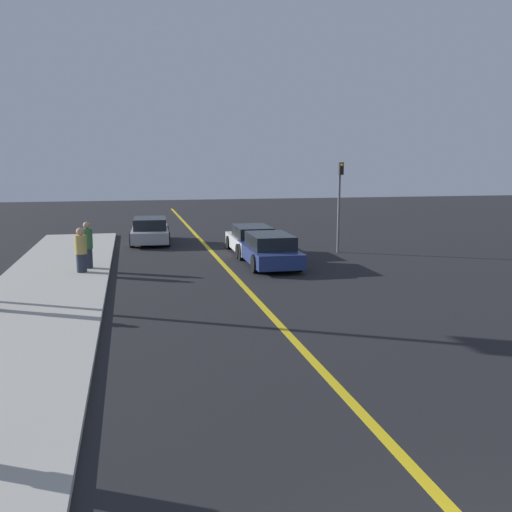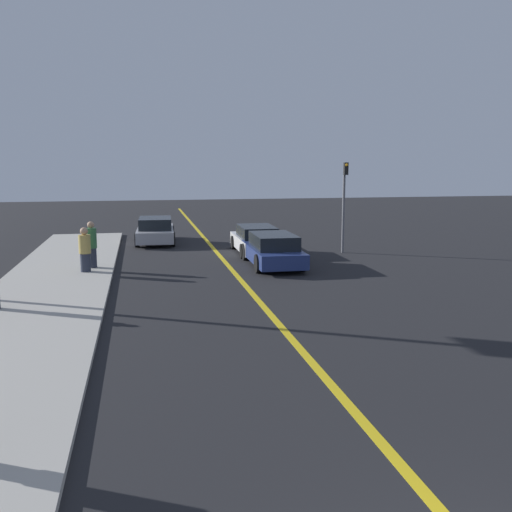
{
  "view_description": "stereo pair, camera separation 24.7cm",
  "coord_description": "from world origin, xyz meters",
  "px_view_note": "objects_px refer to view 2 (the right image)",
  "views": [
    {
      "loc": [
        -3.61,
        -3.25,
        4.09
      ],
      "look_at": [
        -0.56,
        10.56,
        1.76
      ],
      "focal_mm": 40.0,
      "sensor_mm": 36.0,
      "label": 1
    },
    {
      "loc": [
        -3.37,
        -3.3,
        4.09
      ],
      "look_at": [
        -0.56,
        10.56,
        1.76
      ],
      "focal_mm": 40.0,
      "sensor_mm": 36.0,
      "label": 2
    }
  ],
  "objects_px": {
    "traffic_light": "(344,198)",
    "car_near_right_lane": "(273,250)",
    "car_ahead_center": "(256,240)",
    "car_far_distant": "(155,231)",
    "pedestrian_by_sign": "(92,245)",
    "pedestrian_far_standing": "(85,250)"
  },
  "relations": [
    {
      "from": "car_near_right_lane",
      "to": "pedestrian_far_standing",
      "type": "distance_m",
      "value": 7.18
    },
    {
      "from": "car_near_right_lane",
      "to": "traffic_light",
      "type": "relative_size",
      "value": 1.14
    },
    {
      "from": "car_near_right_lane",
      "to": "pedestrian_by_sign",
      "type": "distance_m",
      "value": 6.99
    },
    {
      "from": "car_near_right_lane",
      "to": "car_ahead_center",
      "type": "height_order",
      "value": "car_near_right_lane"
    },
    {
      "from": "car_far_distant",
      "to": "pedestrian_by_sign",
      "type": "relative_size",
      "value": 2.58
    },
    {
      "from": "pedestrian_by_sign",
      "to": "car_ahead_center",
      "type": "bearing_deg",
      "value": 22.79
    },
    {
      "from": "car_ahead_center",
      "to": "pedestrian_far_standing",
      "type": "distance_m",
      "value": 8.05
    },
    {
      "from": "pedestrian_far_standing",
      "to": "car_far_distant",
      "type": "bearing_deg",
      "value": 71.13
    },
    {
      "from": "traffic_light",
      "to": "car_ahead_center",
      "type": "bearing_deg",
      "value": 170.53
    },
    {
      "from": "car_near_right_lane",
      "to": "pedestrian_far_standing",
      "type": "xyz_separation_m",
      "value": [
        -7.15,
        -0.49,
        0.3
      ]
    },
    {
      "from": "traffic_light",
      "to": "pedestrian_by_sign",
      "type": "bearing_deg",
      "value": -168.21
    },
    {
      "from": "pedestrian_far_standing",
      "to": "car_ahead_center",
      "type": "bearing_deg",
      "value": 27.56
    },
    {
      "from": "car_ahead_center",
      "to": "car_far_distant",
      "type": "bearing_deg",
      "value": 136.36
    },
    {
      "from": "car_near_right_lane",
      "to": "car_far_distant",
      "type": "relative_size",
      "value": 1.02
    },
    {
      "from": "car_far_distant",
      "to": "pedestrian_far_standing",
      "type": "distance_m",
      "value": 8.5
    },
    {
      "from": "car_ahead_center",
      "to": "car_near_right_lane",
      "type": "bearing_deg",
      "value": -88.78
    },
    {
      "from": "car_far_distant",
      "to": "pedestrian_far_standing",
      "type": "relative_size",
      "value": 2.79
    },
    {
      "from": "car_ahead_center",
      "to": "traffic_light",
      "type": "distance_m",
      "value": 4.4
    },
    {
      "from": "traffic_light",
      "to": "car_near_right_lane",
      "type": "bearing_deg",
      "value": -146.51
    },
    {
      "from": "pedestrian_far_standing",
      "to": "car_near_right_lane",
      "type": "bearing_deg",
      "value": 3.91
    },
    {
      "from": "car_ahead_center",
      "to": "traffic_light",
      "type": "bearing_deg",
      "value": -8.58
    },
    {
      "from": "car_far_distant",
      "to": "pedestrian_by_sign",
      "type": "xyz_separation_m",
      "value": [
        -2.57,
        -7.24,
        0.36
      ]
    }
  ]
}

